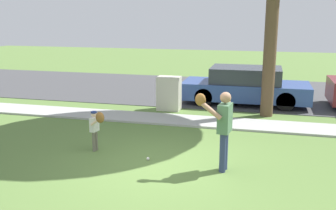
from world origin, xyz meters
The scene contains 8 objects.
ground_plane centered at (0.00, 3.50, 0.00)m, with size 48.00×48.00×0.00m, color #567538.
sidewalk_strip centered at (0.00, 3.60, 0.03)m, with size 36.00×1.20×0.06m, color #A3A39E.
road_surface centered at (0.00, 8.60, 0.01)m, with size 36.00×6.80×0.02m, color #424244.
person_adult centered at (1.34, 0.05, 1.04)m, with size 0.74×0.60×1.69m.
person_child centered at (-1.67, 0.47, 0.67)m, with size 0.44×0.44×1.02m.
baseball centered at (-0.32, 0.22, 0.04)m, with size 0.07×0.07×0.07m, color white.
utility_cabinet centered at (-1.01, 4.92, 0.58)m, with size 0.77×0.53×1.15m, color beige.
parked_wagon_blue centered at (1.45, 6.48, 0.66)m, with size 4.50×1.80×1.33m.
Camera 1 is at (2.14, -7.63, 3.22)m, focal length 41.45 mm.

